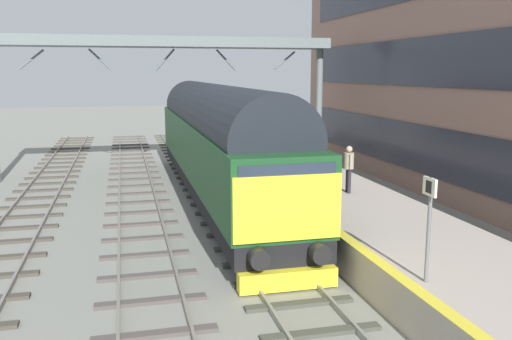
% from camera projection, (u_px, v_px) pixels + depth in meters
% --- Properties ---
extents(ground_plane, '(140.00, 140.00, 0.00)m').
position_uv_depth(ground_plane, '(255.00, 248.00, 16.18)').
color(ground_plane, gray).
rests_on(ground_plane, ground).
extents(track_main, '(2.50, 60.00, 0.15)m').
position_uv_depth(track_main, '(255.00, 246.00, 16.17)').
color(track_main, gray).
rests_on(track_main, ground).
extents(track_adjacent_west, '(2.50, 60.00, 0.15)m').
position_uv_depth(track_adjacent_west, '(145.00, 255.00, 15.42)').
color(track_adjacent_west, slate).
rests_on(track_adjacent_west, ground).
extents(station_platform, '(4.00, 44.00, 1.01)m').
position_uv_depth(station_platform, '(367.00, 224.00, 16.94)').
color(station_platform, '#B7AA9D').
rests_on(station_platform, ground).
extents(diesel_locomotive, '(2.74, 19.71, 4.68)m').
position_uv_depth(diesel_locomotive, '(218.00, 139.00, 21.87)').
color(diesel_locomotive, black).
rests_on(diesel_locomotive, ground).
extents(platform_number_sign, '(0.10, 0.44, 2.13)m').
position_uv_depth(platform_number_sign, '(429.00, 214.00, 10.70)').
color(platform_number_sign, slate).
rests_on(platform_number_sign, station_platform).
extents(waiting_passenger, '(0.38, 0.51, 1.64)m').
position_uv_depth(waiting_passenger, '(349.00, 165.00, 18.85)').
color(waiting_passenger, '#28242E').
rests_on(waiting_passenger, station_platform).
extents(overhead_footbridge, '(16.49, 2.00, 6.84)m').
position_uv_depth(overhead_footbridge, '(165.00, 49.00, 26.50)').
color(overhead_footbridge, slate).
rests_on(overhead_footbridge, ground).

